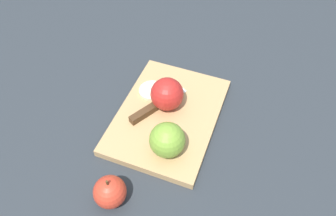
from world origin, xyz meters
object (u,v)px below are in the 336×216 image
object	(u,v)px
apple_half_right	(167,94)
knife	(148,111)
apple_half_left	(167,140)
apple_whole	(110,192)

from	to	relation	value
apple_half_right	knife	distance (m)	0.06
apple_half_left	knife	xyz separation A→B (m)	(0.08, 0.09, -0.03)
apple_half_right	knife	xyz separation A→B (m)	(-0.04, 0.03, -0.03)
apple_whole	apple_half_left	bearing A→B (deg)	-21.59
knife	apple_whole	xyz separation A→B (m)	(-0.23, -0.03, 0.01)
apple_half_left	apple_half_right	bearing A→B (deg)	-111.78
apple_half_left	knife	bearing A→B (deg)	-88.10
apple_whole	apple_half_right	bearing A→B (deg)	-0.20
knife	apple_whole	world-z (taller)	apple_whole
apple_half_left	apple_whole	world-z (taller)	apple_half_left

